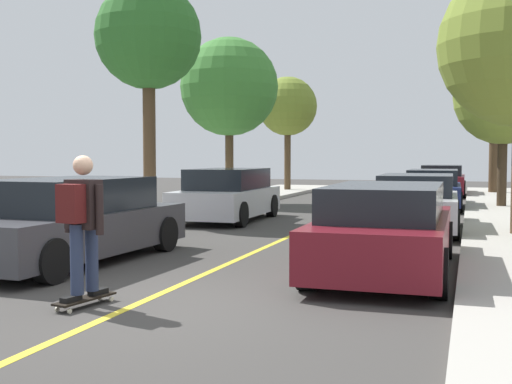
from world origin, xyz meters
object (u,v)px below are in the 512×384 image
at_px(parked_car_left_nearest, 70,221).
at_px(street_tree_left_near, 229,87).
at_px(skateboarder, 82,218).
at_px(parked_car_right_farthest, 442,181).
at_px(street_tree_right_near, 504,96).
at_px(parked_car_right_near, 416,203).
at_px(parked_car_right_far, 433,189).
at_px(parked_car_left_near, 228,195).
at_px(parked_car_right_nearest, 386,229).
at_px(skateboard, 85,299).
at_px(street_tree_left_nearest, 148,38).
at_px(street_tree_left_far, 288,107).
at_px(street_tree_right_far, 495,87).

height_order(parked_car_left_nearest, street_tree_left_near, street_tree_left_near).
height_order(parked_car_left_nearest, skateboarder, skateboarder).
distance_m(parked_car_right_farthest, street_tree_right_near, 8.07).
distance_m(parked_car_right_near, parked_car_right_farthest, 13.99).
bearing_deg(street_tree_right_near, parked_car_right_far, 179.87).
distance_m(parked_car_left_near, parked_car_right_far, 7.87).
distance_m(parked_car_right_nearest, street_tree_left_near, 14.67).
height_order(parked_car_right_nearest, skateboard, parked_car_right_nearest).
distance_m(parked_car_right_near, parked_car_right_far, 6.84).
bearing_deg(parked_car_right_nearest, street_tree_right_near, 80.19).
height_order(street_tree_left_near, street_tree_right_near, street_tree_left_near).
bearing_deg(parked_car_right_far, parked_car_left_nearest, -110.99).
height_order(street_tree_left_near, skateboard, street_tree_left_near).
distance_m(parked_car_left_nearest, street_tree_left_nearest, 8.34).
xyz_separation_m(parked_car_left_nearest, street_tree_right_near, (7.23, 13.21, 3.02)).
distance_m(parked_car_right_farthest, street_tree_left_near, 10.97).
relative_size(parked_car_left_nearest, parked_car_left_near, 1.08).
xyz_separation_m(parked_car_left_nearest, street_tree_left_far, (-2.16, 20.80, 3.45)).
relative_size(street_tree_left_near, street_tree_right_far, 0.92).
bearing_deg(street_tree_right_far, parked_car_right_nearest, -95.92).
height_order(parked_car_left_near, parked_car_right_farthest, parked_car_left_near).
relative_size(parked_car_left_near, parked_car_right_near, 0.98).
distance_m(street_tree_right_far, skateboarder, 25.05).
bearing_deg(street_tree_right_near, street_tree_left_near, -178.42).
bearing_deg(skateboarder, parked_car_right_nearest, 47.67).
distance_m(parked_car_left_nearest, street_tree_right_far, 23.11).
relative_size(parked_car_left_nearest, parked_car_right_nearest, 1.00).
relative_size(parked_car_right_far, street_tree_left_nearest, 0.71).
height_order(parked_car_right_nearest, street_tree_left_nearest, street_tree_left_nearest).
xyz_separation_m(parked_car_right_near, street_tree_left_nearest, (-7.23, 0.42, 4.34)).
xyz_separation_m(street_tree_right_far, skateboard, (-5.22, -24.17, -4.74)).
relative_size(street_tree_left_near, street_tree_right_near, 1.15).
bearing_deg(skateboard, parked_car_right_nearest, 47.44).
relative_size(parked_car_right_far, street_tree_right_near, 0.87).
height_order(parked_car_right_near, street_tree_left_far, street_tree_left_far).
distance_m(street_tree_right_far, skateboard, 25.18).
relative_size(street_tree_right_near, skateboard, 5.96).
bearing_deg(parked_car_right_near, parked_car_left_near, 170.89).
bearing_deg(skateboard, street_tree_left_near, 105.01).
distance_m(parked_car_left_near, street_tree_right_far, 16.60).
distance_m(parked_car_right_nearest, skateboard, 4.56).
bearing_deg(street_tree_left_far, parked_car_left_near, -80.98).
bearing_deg(parked_car_left_nearest, street_tree_right_near, 61.30).
bearing_deg(street_tree_right_far, parked_car_left_near, -116.75).
height_order(parked_car_right_nearest, street_tree_right_near, street_tree_right_near).
relative_size(street_tree_left_near, skateboarder, 3.57).
xyz_separation_m(street_tree_left_far, skateboarder, (4.17, -23.45, -3.08)).
height_order(parked_car_right_farthest, skateboarder, skateboarder).
distance_m(street_tree_left_near, skateboard, 16.66).
relative_size(parked_car_left_near, parked_car_right_farthest, 1.00).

